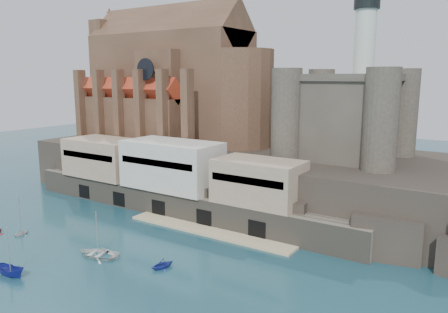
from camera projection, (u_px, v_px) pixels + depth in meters
ground at (115, 270)px, 56.35m from camera, size 300.00×300.00×0.00m
promontory at (261, 175)px, 87.84m from camera, size 100.00×36.00×10.00m
quay at (170, 179)px, 79.70m from camera, size 70.00×12.00×13.05m
church at (176, 87)px, 99.74m from camera, size 47.00×25.93×30.51m
castle_keep at (347, 112)px, 77.98m from camera, size 21.20×21.20×29.30m
boat_2 at (11, 276)px, 54.67m from camera, size 1.91×1.87×4.51m
boat_4 at (21, 235)px, 68.66m from camera, size 2.38×1.61×2.59m
boat_6 at (98, 256)px, 60.68m from camera, size 2.04×4.52×6.11m
boat_7 at (162, 268)px, 56.85m from camera, size 3.13×2.41×3.21m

